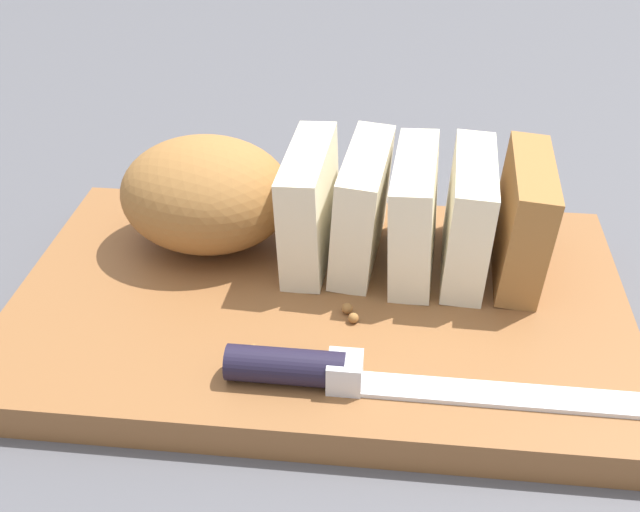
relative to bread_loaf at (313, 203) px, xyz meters
The scene contains 8 objects.
ground_plane 0.08m from the bread_loaf, 79.28° to the right, with size 3.00×3.00×0.00m, color #4C4C51.
cutting_board 0.07m from the bread_loaf, 79.28° to the right, with size 0.41×0.26×0.02m, color brown.
bread_loaf is the anchor object (origin of this frame).
bread_knife 0.15m from the bread_loaf, 73.38° to the right, with size 0.31×0.03×0.02m.
crumb_near_knife 0.10m from the bread_loaf, 67.37° to the right, with size 0.01×0.01×0.01m, color #996633.
crumb_near_loaf 0.04m from the bread_loaf, 104.88° to the right, with size 0.00×0.00×0.00m, color #996633.
crumb_stray_left 0.12m from the bread_loaf, 102.43° to the right, with size 0.01×0.01×0.01m, color #996633.
crumb_stray_right 0.09m from the bread_loaf, 67.82° to the right, with size 0.01×0.01×0.01m, color #996633.
Camera 1 is at (0.04, -0.43, 0.34)m, focal length 44.58 mm.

